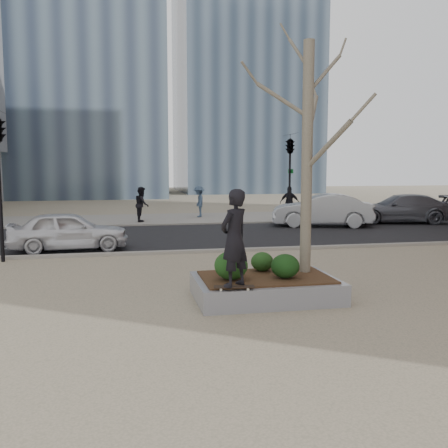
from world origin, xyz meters
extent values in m
plane|color=tan|center=(0.00, 0.00, 0.00)|extent=(120.00, 120.00, 0.00)
cube|color=black|center=(0.00, 10.00, 0.01)|extent=(60.00, 8.00, 0.02)
cube|color=gray|center=(0.00, 17.00, 0.01)|extent=(60.00, 6.00, 0.02)
cube|color=gray|center=(1.00, 0.00, 0.23)|extent=(3.00, 2.00, 0.45)
cube|color=#382314|center=(1.00, 0.00, 0.47)|extent=(2.70, 1.70, 0.04)
ellipsoid|color=#1A3811|center=(0.21, -0.16, 0.79)|extent=(0.69, 0.69, 0.59)
ellipsoid|color=#123916|center=(1.07, 0.53, 0.70)|extent=(0.50, 0.50, 0.43)
ellipsoid|color=#133410|center=(1.35, -0.25, 0.74)|extent=(0.60, 0.60, 0.51)
imported|color=black|center=(0.12, -0.88, 1.46)|extent=(0.81, 0.77, 1.87)
imported|color=silver|center=(-3.77, 7.23, 0.68)|extent=(4.01, 1.86, 1.33)
imported|color=#A0A3A8|center=(7.25, 12.03, 0.79)|extent=(4.94, 2.92, 1.54)
imported|color=#585A65|center=(11.70, 12.67, 0.74)|extent=(5.30, 3.23, 1.44)
imported|color=black|center=(-1.02, 15.76, 0.92)|extent=(0.70, 0.89, 1.79)
imported|color=#384C65|center=(2.20, 17.58, 0.89)|extent=(0.69, 1.15, 1.74)
imported|color=black|center=(6.78, 15.38, 0.91)|extent=(1.12, 0.77, 1.77)
camera|label=1|loc=(-1.93, -10.06, 2.80)|focal=40.00mm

